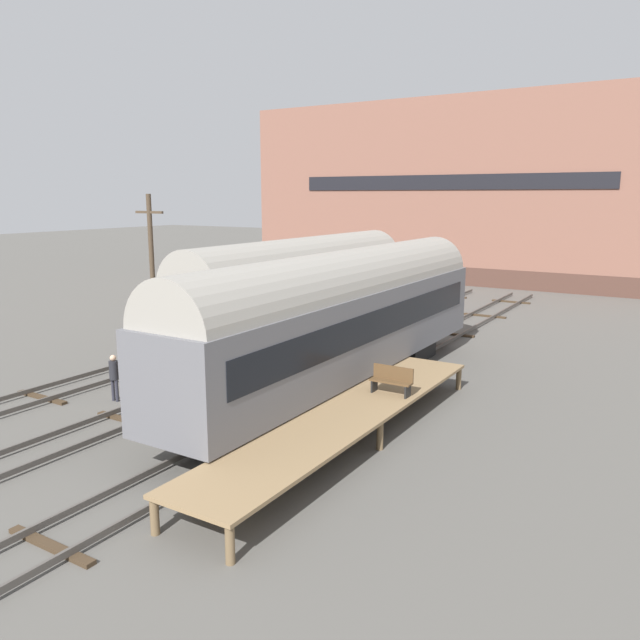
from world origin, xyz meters
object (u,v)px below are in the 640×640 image
Objects in this scene: bench at (392,379)px; train_car_brown at (301,289)px; person_worker at (114,373)px; train_car_grey at (344,313)px; utility_pole at (152,266)px.

train_car_brown is at bearing 141.48° from bench.
train_car_brown reaches higher than bench.
train_car_brown is 8.91× the size of person_worker.
train_car_brown is 5.99m from train_car_grey.
train_car_brown is at bearing 77.75° from person_worker.
bench reaches higher than person_worker.
person_worker is 9.82m from utility_pole.
bench is 0.19× the size of utility_pole.
train_car_brown is 0.83× the size of train_car_grey.
person_worker is at bearing -141.26° from train_car_grey.
person_worker is 0.23× the size of utility_pole.
utility_pole is (-15.09, 4.16, 2.40)m from bench.
bench is (2.87, -1.89, -1.60)m from train_car_grey.
bench is 0.82× the size of person_worker.
train_car_brown is 9.55m from bench.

